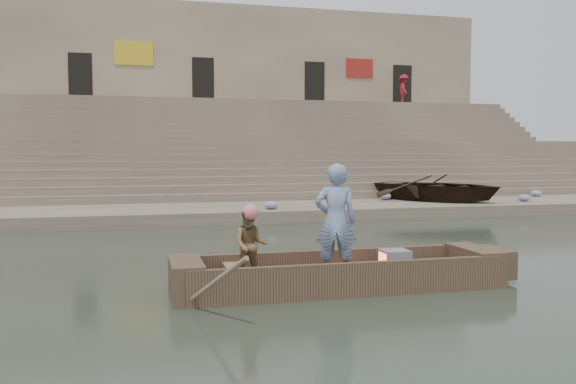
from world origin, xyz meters
name	(u,v)px	position (x,y,z in m)	size (l,w,h in m)	color
ground	(409,254)	(0.00, 0.00, 0.00)	(120.00, 120.00, 0.00)	#2B3729
lower_landing	(310,210)	(0.00, 8.00, 0.20)	(32.00, 4.00, 0.40)	gray
mid_landing	(265,170)	(0.00, 15.50, 1.40)	(32.00, 3.00, 2.80)	gray
upper_landing	(240,146)	(0.00, 22.50, 2.60)	(32.00, 3.00, 5.20)	gray
ghat_steps	(258,161)	(0.00, 17.19, 1.80)	(32.00, 11.00, 5.20)	gray
building_wall	(230,100)	(0.00, 26.50, 5.60)	(32.00, 5.07, 11.20)	tan
main_rowboat	(339,282)	(-2.66, -2.84, 0.11)	(5.00, 1.30, 0.22)	brown
rowboat_trim	(351,270)	(-2.45, -2.85, 0.31)	(6.04, 2.63, 1.85)	brown
standing_man	(336,221)	(-2.78, -2.98, 1.17)	(0.69, 0.45, 1.90)	navy
rowing_man	(251,245)	(-4.18, -2.90, 0.81)	(0.58, 0.45, 1.18)	#297C3B
television	(394,261)	(-1.66, -2.84, 0.42)	(0.46, 0.42, 0.40)	gray
beached_rowboat	(437,187)	(5.27, 8.47, 0.91)	(3.52, 4.92, 1.02)	#2D2116
pedestrian	(404,90)	(10.29, 22.25, 6.13)	(1.20, 0.69, 1.86)	maroon
cloth_bundles	(438,197)	(5.30, 8.45, 0.53)	(12.44, 2.99, 0.26)	#3F5999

